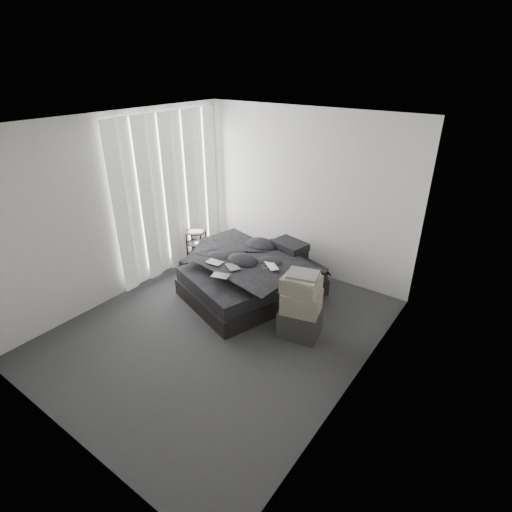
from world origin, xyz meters
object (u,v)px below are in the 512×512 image
Objects in this scene: bed at (252,287)px; laptop at (269,262)px; side_stand at (197,248)px; box_lower at (300,322)px.

bed is 0.65m from laptop.
laptop is at bearing -10.51° from side_stand.
bed is 1.38m from side_stand.
box_lower is at bearing -15.60° from side_stand.
side_stand reaches higher than box_lower.
laptop is 0.48× the size of side_stand.
bed is 3.02× the size of side_stand.
bed is 6.24× the size of laptop.
bed is at bearing -10.42° from side_stand.
side_stand reaches higher than bed.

